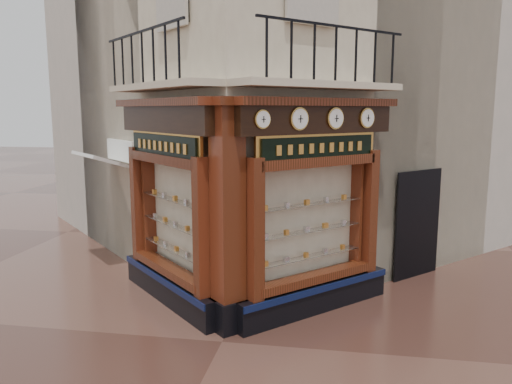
% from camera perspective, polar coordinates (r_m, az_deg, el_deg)
% --- Properties ---
extents(ground, '(80.00, 80.00, 0.00)m').
position_cam_1_polar(ground, '(8.58, -3.91, -16.71)').
color(ground, '#452820').
rests_on(ground, ground).
extents(main_building, '(11.31, 11.31, 12.00)m').
position_cam_1_polar(main_building, '(13.95, 2.03, 18.53)').
color(main_building, beige).
rests_on(main_building, ground).
extents(neighbour_left, '(11.31, 11.31, 11.00)m').
position_cam_1_polar(neighbour_left, '(16.78, -5.52, 15.21)').
color(neighbour_left, '#B1AA9B').
rests_on(neighbour_left, ground).
extents(neighbour_right, '(11.31, 11.31, 11.00)m').
position_cam_1_polar(neighbour_right, '(16.23, 12.26, 15.25)').
color(neighbour_right, '#B1AA9B').
rests_on(neighbour_right, ground).
extents(shopfront_left, '(2.86, 2.86, 3.98)m').
position_cam_1_polar(shopfront_left, '(9.79, -9.91, -1.33)').
color(shopfront_left, black).
rests_on(shopfront_left, ground).
extents(shopfront_right, '(2.86, 2.86, 3.98)m').
position_cam_1_polar(shopfront_right, '(9.24, 6.77, -1.88)').
color(shopfront_right, black).
rests_on(shopfront_right, ground).
extents(corner_pilaster, '(0.85, 0.85, 3.98)m').
position_cam_1_polar(corner_pilaster, '(8.40, -3.26, -3.18)').
color(corner_pilaster, black).
rests_on(corner_pilaster, ground).
extents(balcony, '(5.94, 2.97, 1.03)m').
position_cam_1_polar(balcony, '(9.17, -1.99, 12.15)').
color(balcony, beige).
rests_on(balcony, ground).
extents(clock_a, '(0.25, 0.25, 0.31)m').
position_cam_1_polar(clock_a, '(8.08, 0.74, 8.31)').
color(clock_a, gold).
rests_on(clock_a, ground).
extents(clock_b, '(0.31, 0.31, 0.39)m').
position_cam_1_polar(clock_b, '(8.55, 4.97, 8.33)').
color(clock_b, gold).
rests_on(clock_b, ground).
extents(clock_c, '(0.31, 0.31, 0.39)m').
position_cam_1_polar(clock_c, '(9.12, 9.05, 8.31)').
color(clock_c, gold).
rests_on(clock_c, ground).
extents(clock_d, '(0.30, 0.30, 0.38)m').
position_cam_1_polar(clock_d, '(9.71, 12.56, 8.26)').
color(clock_d, gold).
rests_on(clock_d, ground).
extents(awning, '(1.89, 1.89, 0.39)m').
position_cam_1_polar(awning, '(12.88, -16.56, -8.07)').
color(awning, white).
rests_on(awning, ground).
extents(signboard_left, '(2.08, 2.08, 0.56)m').
position_cam_1_polar(signboard_left, '(9.61, -10.52, 5.21)').
color(signboard_left, gold).
rests_on(signboard_left, ground).
extents(signboard_right, '(2.02, 2.02, 0.54)m').
position_cam_1_polar(signboard_right, '(9.04, 7.24, 5.04)').
color(signboard_right, gold).
rests_on(signboard_right, ground).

